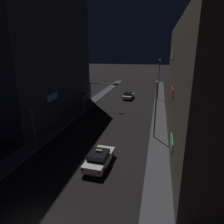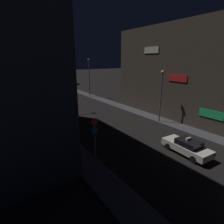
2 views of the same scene
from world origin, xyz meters
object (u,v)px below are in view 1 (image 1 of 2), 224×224
at_px(sign_pole_left, 33,123).
at_px(street_lamp_far_block, 159,74).
at_px(street_lamp_near_block, 156,101).
at_px(traffic_light_left_kerb, 83,98).
at_px(far_car, 128,96).
at_px(traffic_light_overhead, 102,89).
at_px(taxi, 99,158).

xyz_separation_m(sign_pole_left, street_lamp_far_block, (13.07, 26.12, 2.83)).
relative_size(sign_pole_left, street_lamp_near_block, 0.61).
relative_size(traffic_light_left_kerb, street_lamp_far_block, 0.45).
bearing_deg(far_car, traffic_light_overhead, -111.90).
bearing_deg(far_car, street_lamp_near_block, -72.97).
height_order(traffic_light_overhead, sign_pole_left, traffic_light_overhead).
bearing_deg(far_car, street_lamp_far_block, 8.61).
bearing_deg(sign_pole_left, street_lamp_far_block, 63.42).
bearing_deg(traffic_light_left_kerb, sign_pole_left, -95.33).
height_order(far_car, traffic_light_overhead, traffic_light_overhead).
bearing_deg(traffic_light_left_kerb, taxi, -64.34).
distance_m(sign_pole_left, street_lamp_far_block, 29.34).
relative_size(taxi, traffic_light_left_kerb, 1.20).
xyz_separation_m(traffic_light_overhead, street_lamp_near_block, (9.75, -11.12, 1.09)).
bearing_deg(traffic_light_overhead, street_lamp_near_block, -48.74).
height_order(street_lamp_near_block, street_lamp_far_block, street_lamp_far_block).
bearing_deg(far_car, traffic_light_left_kerb, -113.71).
bearing_deg(sign_pole_left, far_car, 74.87).
bearing_deg(street_lamp_near_block, far_car, 107.03).
relative_size(far_car, traffic_light_left_kerb, 1.20).
distance_m(far_car, street_lamp_near_block, 21.37).
xyz_separation_m(far_car, sign_pole_left, (-6.80, -25.17, 1.92)).
bearing_deg(sign_pole_left, traffic_light_overhead, 78.83).
height_order(far_car, sign_pole_left, sign_pole_left).
relative_size(taxi, far_car, 1.00).
xyz_separation_m(traffic_light_overhead, street_lamp_far_block, (9.87, 9.91, 1.90)).
bearing_deg(traffic_light_overhead, far_car, 68.10).
height_order(taxi, street_lamp_near_block, street_lamp_near_block).
relative_size(traffic_light_overhead, street_lamp_near_block, 0.74).
distance_m(taxi, street_lamp_far_block, 29.31).
bearing_deg(taxi, street_lamp_far_block, 80.30).
relative_size(traffic_light_left_kerb, sign_pole_left, 0.91).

